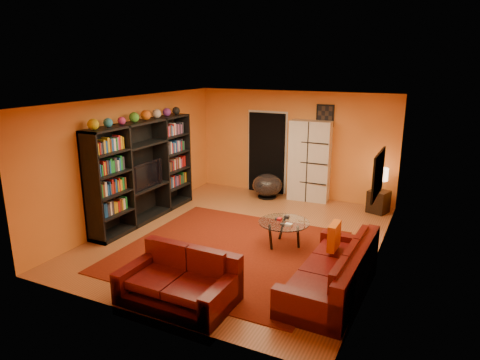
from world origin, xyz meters
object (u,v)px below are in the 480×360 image
at_px(tv, 143,175).
at_px(bowl_chair, 267,185).
at_px(sofa, 337,273).
at_px(side_table, 378,202).
at_px(table_lamp, 381,175).
at_px(storage_cabinet, 310,161).
at_px(entertainment_unit, 144,171).
at_px(loveseat, 181,281).
at_px(coffee_table, 284,224).

bearing_deg(tv, bowl_chair, -33.98).
xyz_separation_m(sofa, side_table, (0.03, 3.81, -0.03)).
height_order(side_table, table_lamp, table_lamp).
xyz_separation_m(tv, storage_cabinet, (2.71, 2.88, -0.03)).
bearing_deg(bowl_chair, entertainment_unit, -125.60).
distance_m(tv, bowl_chair, 3.19).
bearing_deg(entertainment_unit, sofa, -15.56).
height_order(entertainment_unit, loveseat, entertainment_unit).
xyz_separation_m(side_table, table_lamp, (0.00, 0.00, 0.62)).
distance_m(sofa, coffee_table, 1.71).
xyz_separation_m(tv, bowl_chair, (1.74, 2.58, -0.68)).
height_order(tv, side_table, tv).
height_order(sofa, storage_cabinet, storage_cabinet).
bearing_deg(bowl_chair, loveseat, -81.86).
relative_size(tv, side_table, 1.93).
bearing_deg(tv, table_lamp, -58.78).
distance_m(entertainment_unit, sofa, 4.65).
bearing_deg(bowl_chair, tv, -123.98).
xyz_separation_m(loveseat, table_lamp, (1.95, 4.99, 0.59)).
bearing_deg(entertainment_unit, tv, -58.61).
bearing_deg(storage_cabinet, coffee_table, -85.32).
xyz_separation_m(coffee_table, storage_cabinet, (-0.41, 2.87, 0.55)).
xyz_separation_m(tv, loveseat, (2.44, -2.33, -0.71)).
distance_m(entertainment_unit, storage_cabinet, 3.93).
relative_size(sofa, loveseat, 1.45).
bearing_deg(table_lamp, storage_cabinet, 172.57).
bearing_deg(entertainment_unit, side_table, 30.15).
bearing_deg(storage_cabinet, bowl_chair, -166.17).
bearing_deg(entertainment_unit, bowl_chair, 54.40).
bearing_deg(loveseat, coffee_table, -15.06).
height_order(loveseat, side_table, loveseat).
bearing_deg(loveseat, table_lamp, -20.43).
bearing_deg(sofa, loveseat, -146.38).
distance_m(coffee_table, bowl_chair, 2.91).
bearing_deg(sofa, tv, 167.24).
height_order(storage_cabinet, table_lamp, storage_cabinet).
bearing_deg(entertainment_unit, loveseat, -44.09).
bearing_deg(loveseat, storage_cabinet, -2.00).
xyz_separation_m(sofa, table_lamp, (0.03, 3.81, 0.59)).
distance_m(bowl_chair, side_table, 2.65).
height_order(entertainment_unit, table_lamp, entertainment_unit).
xyz_separation_m(entertainment_unit, bowl_chair, (1.79, 2.50, -0.73)).
relative_size(entertainment_unit, coffee_table, 3.24).
xyz_separation_m(storage_cabinet, side_table, (1.69, -0.22, -0.72)).
bearing_deg(tv, storage_cabinet, -43.19).
bearing_deg(sofa, bowl_chair, 127.10).
xyz_separation_m(loveseat, storage_cabinet, (0.26, 5.21, 0.69)).
bearing_deg(coffee_table, table_lamp, 64.22).
bearing_deg(side_table, tv, -148.78).
xyz_separation_m(coffee_table, side_table, (1.28, 2.65, -0.17)).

